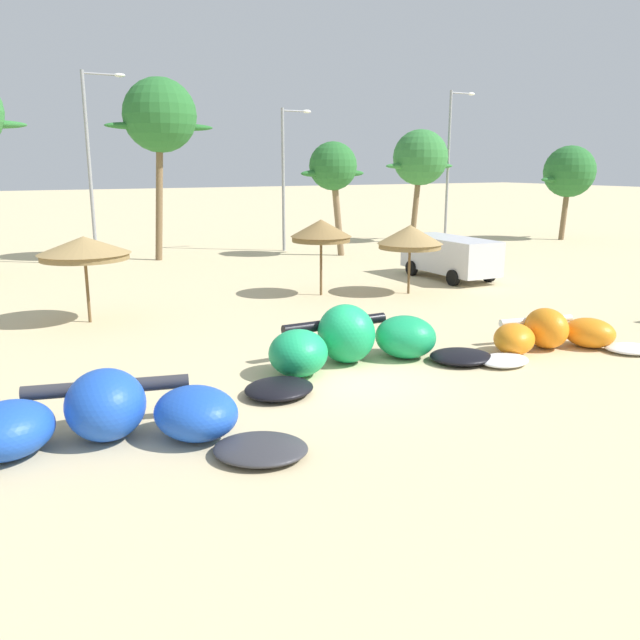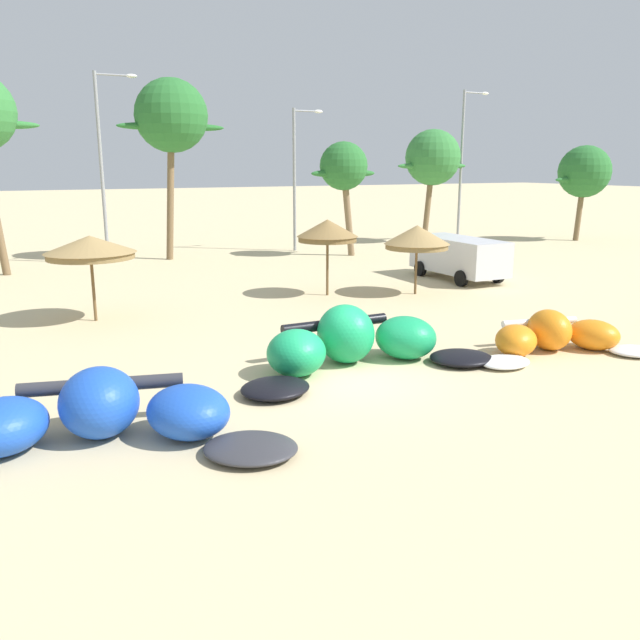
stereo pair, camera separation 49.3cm
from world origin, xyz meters
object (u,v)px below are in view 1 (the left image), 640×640
object	(u,v)px
kite_left_of_center	(354,344)
palm_left_of_gap	(160,117)
palm_right_of_gap	(569,172)
lamppost_west_center	(92,158)
beach_umbrella_middle	(84,248)
beach_umbrella_outermost	(410,237)
kite_left	(105,420)
palm_center_left	(333,168)
kite_center	(552,335)
beach_umbrella_near_palms	(321,231)
palm_center_right	(420,158)
lamppost_east	(450,158)
parked_van	(448,254)
lamppost_east_center	(286,171)

from	to	relation	value
kite_left_of_center	palm_left_of_gap	xyz separation A→B (m)	(1.21, 21.32, 6.83)
palm_right_of_gap	lamppost_west_center	xyz separation A→B (m)	(-30.12, 3.40, 0.81)
beach_umbrella_middle	beach_umbrella_outermost	bearing A→B (deg)	-4.67
kite_left	palm_center_left	world-z (taller)	palm_center_left
kite_left	beach_umbrella_outermost	size ratio (longest dim) A/B	2.64
kite_center	lamppost_west_center	distance (m)	24.48
beach_umbrella_near_palms	palm_center_left	bearing A→B (deg)	58.01
palm_center_left	palm_center_right	world-z (taller)	palm_center_right
palm_center_left	lamppost_east	bearing A→B (deg)	17.25
beach_umbrella_outermost	palm_right_of_gap	world-z (taller)	palm_right_of_gap
kite_center	kite_left_of_center	bearing A→B (deg)	165.90
parked_van	palm_right_of_gap	xyz separation A→B (m)	(17.16, 8.57, 3.42)
beach_umbrella_outermost	beach_umbrella_middle	bearing A→B (deg)	175.33
beach_umbrella_outermost	palm_center_right	distance (m)	18.27
lamppost_east_center	lamppost_east	xyz separation A→B (m)	(12.15, -0.01, 0.81)
kite_left_of_center	beach_umbrella_near_palms	distance (m)	9.56
kite_left_of_center	palm_center_right	world-z (taller)	palm_center_right
beach_umbrella_near_palms	palm_left_of_gap	world-z (taller)	palm_left_of_gap
beach_umbrella_middle	lamppost_west_center	bearing A→B (deg)	78.06
lamppost_west_center	palm_center_right	bearing A→B (deg)	0.35
parked_van	kite_center	bearing A→B (deg)	-115.49
kite_left	beach_umbrella_near_palms	xyz separation A→B (m)	(10.27, 10.62, 2.02)
kite_center	palm_center_left	size ratio (longest dim) A/B	0.88
beach_umbrella_outermost	palm_center_left	world-z (taller)	palm_center_left
kite_left	beach_umbrella_outermost	distance (m)	16.45
lamppost_west_center	kite_left_of_center	bearing A→B (deg)	-83.81
lamppost_east_center	beach_umbrella_near_palms	bearing A→B (deg)	-110.21
beach_umbrella_middle	beach_umbrella_near_palms	world-z (taller)	beach_umbrella_near_palms
kite_left	parked_van	bearing A→B (deg)	33.43
beach_umbrella_near_palms	palm_center_right	xyz separation A→B (m)	(14.30, 12.82, 2.86)
palm_left_of_gap	lamppost_east	size ratio (longest dim) A/B	0.97
kite_left_of_center	kite_center	world-z (taller)	kite_left_of_center
beach_umbrella_outermost	parked_van	size ratio (longest dim) A/B	0.56
beach_umbrella_near_palms	lamppost_east	bearing A→B (deg)	37.60
beach_umbrella_near_palms	palm_center_left	world-z (taller)	palm_center_left
kite_left	beach_umbrella_middle	world-z (taller)	beach_umbrella_middle
palm_center_left	lamppost_east_center	size ratio (longest dim) A/B	0.77
palm_right_of_gap	lamppost_west_center	distance (m)	30.32
parked_van	lamppost_east_center	bearing A→B (deg)	99.67
palm_right_of_gap	lamppost_east_center	world-z (taller)	lamppost_east_center
palm_center_left	palm_right_of_gap	xyz separation A→B (m)	(18.04, -0.37, -0.33)
palm_center_left	kite_left_of_center	bearing A→B (deg)	-118.18
beach_umbrella_middle	beach_umbrella_near_palms	distance (m)	8.82
kite_center	lamppost_east	xyz separation A→B (m)	(15.14, 23.03, 5.00)
palm_center_left	palm_center_right	xyz separation A→B (m)	(8.26, 3.15, 0.56)
lamppost_west_center	lamppost_east_center	size ratio (longest dim) A/B	1.16
parked_van	palm_left_of_gap	distance (m)	16.54
kite_center	parked_van	size ratio (longest dim) A/B	1.13
lamppost_west_center	palm_center_left	bearing A→B (deg)	-14.06
palm_center_left	palm_center_right	distance (m)	8.86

